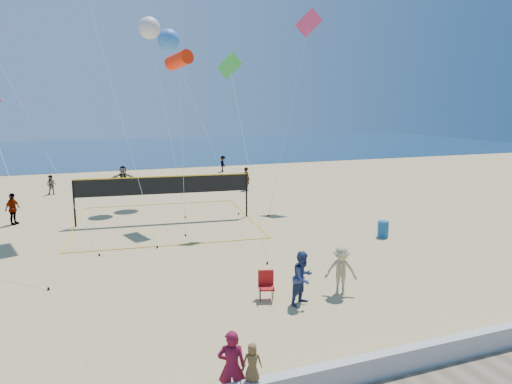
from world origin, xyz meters
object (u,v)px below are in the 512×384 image
object	(u,v)px
woman	(232,367)
camp_chair	(266,283)
volleyball_net	(164,190)
trash_barrel	(383,229)

from	to	relation	value
woman	camp_chair	world-z (taller)	woman
camp_chair	woman	bearing A→B (deg)	-102.63
volleyball_net	woman	bearing A→B (deg)	-88.56
trash_barrel	volleyball_net	bearing A→B (deg)	144.07
camp_chair	volleyball_net	size ratio (longest dim) A/B	0.10
camp_chair	trash_barrel	size ratio (longest dim) A/B	1.33
camp_chair	volleyball_net	world-z (taller)	volleyball_net
woman	trash_barrel	size ratio (longest dim) A/B	2.09
woman	volleyball_net	distance (m)	16.88
trash_barrel	woman	bearing A→B (deg)	-138.35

